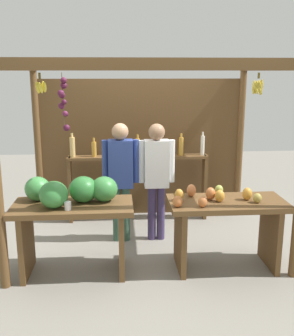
# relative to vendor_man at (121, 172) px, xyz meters

# --- Properties ---
(ground_plane) EXTENTS (12.00, 12.00, 0.00)m
(ground_plane) POSITION_rel_vendor_man_xyz_m (0.32, -0.04, -0.95)
(ground_plane) COLOR gray
(ground_plane) RESTS_ON ground
(market_stall) EXTENTS (3.26, 2.29, 2.36)m
(market_stall) POSITION_rel_vendor_man_xyz_m (0.32, 0.46, 0.43)
(market_stall) COLOR brown
(market_stall) RESTS_ON ground
(fruit_counter_left) EXTENTS (1.32, 0.69, 1.10)m
(fruit_counter_left) POSITION_rel_vendor_man_xyz_m (-0.55, -0.83, -0.19)
(fruit_counter_left) COLOR brown
(fruit_counter_left) RESTS_ON ground
(fruit_counter_right) EXTENTS (1.33, 0.64, 0.96)m
(fruit_counter_right) POSITION_rel_vendor_man_xyz_m (1.17, -0.86, -0.34)
(fruit_counter_right) COLOR brown
(fruit_counter_right) RESTS_ON ground
(bottle_shelf_unit) EXTENTS (2.09, 0.22, 1.35)m
(bottle_shelf_unit) POSITION_rel_vendor_man_xyz_m (0.26, 0.77, -0.14)
(bottle_shelf_unit) COLOR brown
(bottle_shelf_unit) RESTS_ON ground
(vendor_man) EXTENTS (0.48, 0.22, 1.59)m
(vendor_man) POSITION_rel_vendor_man_xyz_m (0.00, 0.00, 0.00)
(vendor_man) COLOR #375945
(vendor_man) RESTS_ON ground
(vendor_woman) EXTENTS (0.48, 0.21, 1.58)m
(vendor_woman) POSITION_rel_vendor_man_xyz_m (0.47, 0.01, -0.01)
(vendor_woman) COLOR #3E325C
(vendor_woman) RESTS_ON ground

